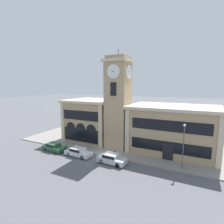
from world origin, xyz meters
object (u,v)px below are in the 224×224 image
at_px(parked_car_mid, 78,152).
at_px(parked_car_far, 112,158).
at_px(street_lamp, 184,140).
at_px(bollard, 115,154).
at_px(parked_car_near, 54,147).

bearing_deg(parked_car_mid, parked_car_far, 2.91).
bearing_deg(street_lamp, parked_car_far, -166.06).
relative_size(street_lamp, bollard, 5.82).
xyz_separation_m(parked_car_far, bollard, (-0.46, 1.98, -0.08)).
height_order(parked_car_near, bollard, parked_car_near).
bearing_deg(parked_car_far, parked_car_mid, -177.09).
bearing_deg(parked_car_far, bollard, 105.93).
height_order(parked_car_mid, bollard, parked_car_mid).
distance_m(parked_car_near, parked_car_mid, 5.24).
distance_m(parked_car_far, street_lamp, 10.22).
distance_m(parked_car_near, street_lamp, 21.03).
height_order(parked_car_far, street_lamp, street_lamp).
xyz_separation_m(street_lamp, bollard, (-9.81, -0.35, -3.50)).
relative_size(parked_car_far, street_lamp, 0.71).
relative_size(parked_car_mid, street_lamp, 0.74).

